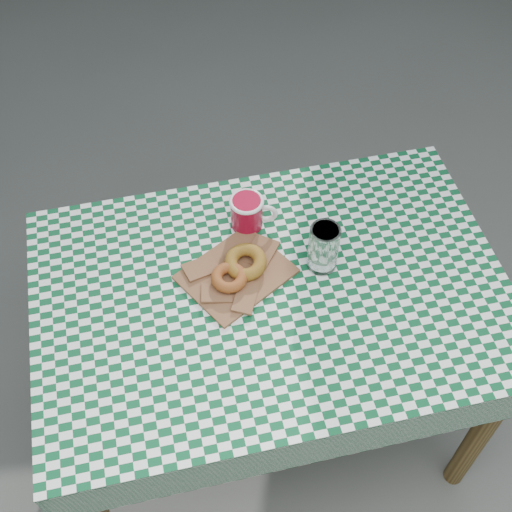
{
  "coord_description": "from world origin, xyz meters",
  "views": [
    {
      "loc": [
        0.01,
        -1.05,
        2.17
      ],
      "look_at": [
        0.12,
        0.01,
        0.79
      ],
      "focal_mm": 47.04,
      "sensor_mm": 36.0,
      "label": 1
    }
  ],
  "objects": [
    {
      "name": "coffee_mug",
      "position": [
        0.11,
        0.15,
        0.8
      ],
      "size": [
        0.2,
        0.2,
        0.1
      ],
      "primitive_type": null,
      "rotation": [
        0.0,
        0.0,
        -0.15
      ],
      "color": "maroon",
      "rests_on": "tablecloth"
    },
    {
      "name": "paper_bag",
      "position": [
        0.06,
        -0.02,
        0.76
      ],
      "size": [
        0.34,
        0.32,
        0.01
      ],
      "primitive_type": "cube",
      "rotation": [
        0.0,
        0.0,
        0.64
      ],
      "color": "brown",
      "rests_on": "tablecloth"
    },
    {
      "name": "table",
      "position": [
        0.15,
        -0.08,
        0.38
      ],
      "size": [
        1.29,
        0.94,
        0.75
      ],
      "primitive_type": "cube",
      "rotation": [
        0.0,
        0.0,
        0.13
      ],
      "color": "#52371C",
      "rests_on": "ground"
    },
    {
      "name": "tablecloth",
      "position": [
        0.15,
        -0.08,
        0.75
      ],
      "size": [
        1.31,
        0.97,
        0.01
      ],
      "primitive_type": "cube",
      "rotation": [
        0.0,
        0.0,
        0.13
      ],
      "color": "#0B4725",
      "rests_on": "table"
    },
    {
      "name": "bagel_back",
      "position": [
        0.09,
        -0.01,
        0.79
      ],
      "size": [
        0.14,
        0.14,
        0.03
      ],
      "primitive_type": "torus",
      "rotation": [
        0.0,
        0.0,
        -0.34
      ],
      "color": "olive",
      "rests_on": "paper_bag"
    },
    {
      "name": "bagel_front",
      "position": [
        0.04,
        -0.05,
        0.78
      ],
      "size": [
        0.13,
        0.13,
        0.03
      ],
      "primitive_type": "torus",
      "rotation": [
        0.0,
        0.0,
        0.46
      ],
      "color": "brown",
      "rests_on": "paper_bag"
    },
    {
      "name": "ground",
      "position": [
        0.0,
        0.0,
        0.0
      ],
      "size": [
        60.0,
        60.0,
        0.0
      ],
      "primitive_type": "plane",
      "color": "#555550",
      "rests_on": "ground"
    },
    {
      "name": "drinking_glass",
      "position": [
        0.29,
        -0.01,
        0.83
      ],
      "size": [
        0.08,
        0.08,
        0.14
      ],
      "primitive_type": "cylinder",
      "rotation": [
        0.0,
        0.0,
        0.03
      ],
      "color": "white",
      "rests_on": "tablecloth"
    }
  ]
}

